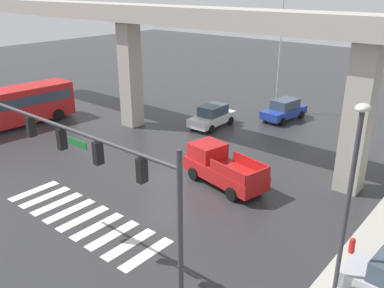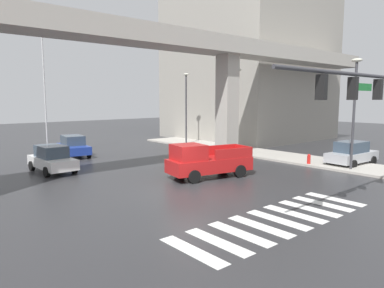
% 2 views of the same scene
% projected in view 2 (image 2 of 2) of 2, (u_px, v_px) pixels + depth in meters
% --- Properties ---
extents(ground_plane, '(120.00, 120.00, 0.00)m').
position_uv_depth(ground_plane, '(188.00, 192.00, 17.97)').
color(ground_plane, '#2D2D30').
extents(crosswalk_stripes, '(9.35, 2.80, 0.01)m').
position_uv_depth(crosswalk_stripes, '(278.00, 220.00, 13.78)').
color(crosswalk_stripes, silver).
rests_on(crosswalk_stripes, ground).
extents(elevated_overpass, '(55.12, 2.58, 9.24)m').
position_uv_depth(elevated_overpass, '(127.00, 44.00, 21.26)').
color(elevated_overpass, '#ADA89E').
rests_on(elevated_overpass, ground).
extents(sidewalk_east, '(4.00, 36.00, 0.15)m').
position_uv_depth(sidewalk_east, '(295.00, 158.00, 27.55)').
color(sidewalk_east, '#ADA89E').
rests_on(sidewalk_east, ground).
extents(pickup_truck, '(5.38, 2.88, 2.08)m').
position_uv_depth(pickup_truck, '(205.00, 161.00, 21.04)').
color(pickup_truck, red).
rests_on(pickup_truck, ground).
extents(sedan_blue, '(2.36, 4.49, 1.72)m').
position_uv_depth(sedan_blue, '(73.00, 146.00, 28.97)').
color(sedan_blue, '#1E3899').
rests_on(sedan_blue, ground).
extents(sedan_white, '(2.07, 4.35, 1.72)m').
position_uv_depth(sedan_white, '(52.00, 159.00, 22.75)').
color(sedan_white, silver).
rests_on(sedan_white, ground).
extents(sedan_silver, '(4.40, 2.16, 1.72)m').
position_uv_depth(sedan_silver, '(352.00, 153.00, 25.02)').
color(sedan_silver, '#A8AAAF').
rests_on(sedan_silver, ground).
extents(traffic_signal_mast, '(10.89, 0.32, 6.20)m').
position_uv_depth(traffic_signal_mast, '(379.00, 100.00, 14.56)').
color(traffic_signal_mast, '#38383D').
rests_on(traffic_signal_mast, ground).
extents(street_lamp_near_corner, '(0.44, 0.70, 7.24)m').
position_uv_depth(street_lamp_near_corner, '(355.00, 101.00, 22.47)').
color(street_lamp_near_corner, '#38383D').
rests_on(street_lamp_near_corner, ground).
extents(street_lamp_mid_block, '(0.44, 0.70, 7.24)m').
position_uv_depth(street_lamp_mid_block, '(237.00, 101.00, 30.08)').
color(street_lamp_mid_block, '#38383D').
rests_on(street_lamp_mid_block, ground).
extents(street_lamp_far_north, '(0.44, 0.70, 7.24)m').
position_uv_depth(street_lamp_far_north, '(186.00, 100.00, 35.30)').
color(street_lamp_far_north, '#38383D').
rests_on(street_lamp_far_north, ground).
extents(fire_hydrant, '(0.24, 0.24, 0.85)m').
position_uv_depth(fire_hydrant, '(309.00, 160.00, 24.87)').
color(fire_hydrant, red).
rests_on(fire_hydrant, ground).
extents(flagpole, '(1.16, 0.12, 11.88)m').
position_uv_depth(flagpole, '(45.00, 73.00, 28.35)').
color(flagpole, silver).
rests_on(flagpole, ground).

